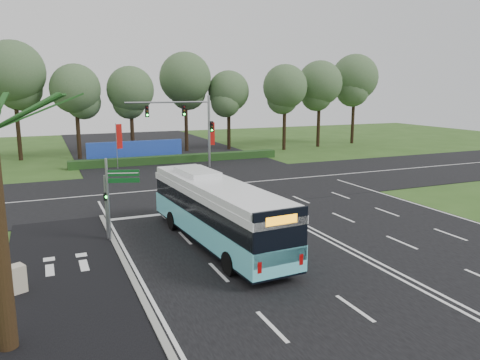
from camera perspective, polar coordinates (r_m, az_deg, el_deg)
name	(u,v)px	position (r m, az deg, el deg)	size (l,w,h in m)	color
ground	(295,224)	(27.23, 6.76, -5.41)	(120.00, 120.00, 0.00)	#2D4E1A
road_main	(295,224)	(27.23, 6.76, -5.36)	(20.00, 120.00, 0.04)	black
road_cross	(221,185)	(37.78, -2.30, -0.59)	(120.00, 14.00, 0.05)	black
bike_path	(69,277)	(21.06, -20.17, -11.03)	(5.00, 18.00, 0.06)	black
kerb_strip	(127,268)	(21.25, -13.61, -10.35)	(0.25, 18.00, 0.12)	gray
city_bus	(217,211)	(23.23, -2.85, -3.83)	(3.35, 12.13, 3.44)	#65DFEA
pedestrian_signal	(106,205)	(24.85, -15.98, -2.95)	(0.28, 0.42, 3.40)	gray
street_sign	(115,190)	(24.38, -15.04, -1.17)	(1.61, 0.57, 4.30)	gray
utility_cabinet	(15,280)	(20.12, -25.70, -10.91)	(0.67, 0.56, 1.12)	#BFB29A
banner_flag_left	(119,139)	(46.44, -14.58, 4.85)	(0.62, 0.27, 4.42)	gray
banner_flag_mid	(211,136)	(48.10, -3.54, 5.35)	(0.64, 0.12, 4.36)	gray
traffic_light_gantry	(191,120)	(45.19, -5.97, 7.25)	(8.41, 0.28, 7.00)	gray
hedge	(179,159)	(49.42, -7.47, 2.57)	(22.00, 1.20, 0.80)	#1A3D16
blue_hoarding	(136,151)	(50.84, -12.61, 3.44)	(10.00, 0.30, 2.20)	#2143B4
eucalyptus_row	(184,82)	(56.64, -6.82, 11.80)	(53.75, 9.58, 12.63)	black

